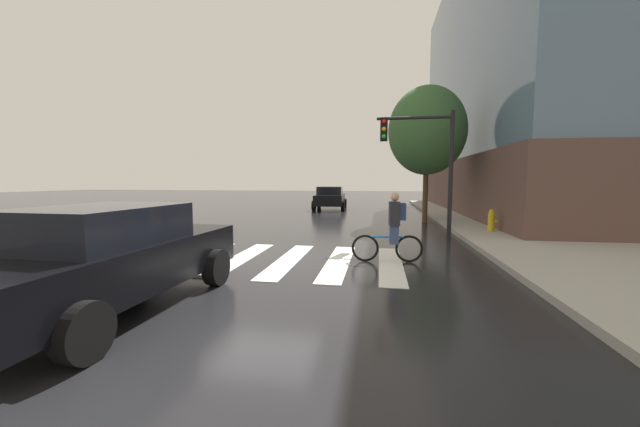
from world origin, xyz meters
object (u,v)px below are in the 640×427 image
(sedan_mid, at_px, (330,198))
(fire_hydrant, at_px, (491,220))
(cyclist, at_px, (393,227))
(sedan_near, at_px, (108,257))
(traffic_light_near, at_px, (425,153))
(street_tree_near, at_px, (427,131))

(sedan_mid, height_order, fire_hydrant, sedan_mid)
(cyclist, height_order, fire_hydrant, cyclist)
(sedan_near, xyz_separation_m, sedan_mid, (0.70, 19.44, -0.01))
(sedan_mid, height_order, traffic_light_near, traffic_light_near)
(sedan_mid, xyz_separation_m, cyclist, (3.65, -15.48, 0.04))
(street_tree_near, bearing_deg, traffic_light_near, -97.53)
(sedan_mid, xyz_separation_m, traffic_light_near, (4.77, -11.99, 2.05))
(sedan_near, relative_size, street_tree_near, 0.74)
(sedan_mid, xyz_separation_m, fire_hydrant, (7.33, -10.52, -0.28))
(sedan_mid, bearing_deg, sedan_near, -92.06)
(cyclist, xyz_separation_m, traffic_light_near, (1.12, 3.50, 2.02))
(sedan_near, height_order, street_tree_near, street_tree_near)
(traffic_light_near, bearing_deg, sedan_mid, 111.70)
(sedan_mid, distance_m, cyclist, 15.91)
(sedan_near, height_order, fire_hydrant, sedan_near)
(sedan_near, distance_m, sedan_mid, 19.45)
(sedan_near, relative_size, cyclist, 2.73)
(traffic_light_near, xyz_separation_m, street_tree_near, (0.70, 5.26, 1.41))
(cyclist, height_order, traffic_light_near, traffic_light_near)
(sedan_near, bearing_deg, cyclist, 42.28)
(cyclist, height_order, street_tree_near, street_tree_near)
(cyclist, distance_m, fire_hydrant, 6.19)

